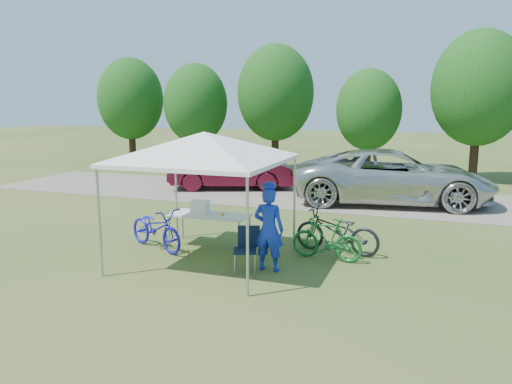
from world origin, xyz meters
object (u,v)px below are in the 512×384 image
(folding_chair, at_px, (247,244))
(bike_dark, at_px, (337,231))
(minivan, at_px, (393,177))
(cooler, at_px, (200,207))
(cyclist, at_px, (269,229))
(bike_blue, at_px, (156,228))
(folding_table, at_px, (209,216))
(sedan, at_px, (231,168))
(bike_green, at_px, (327,239))

(folding_chair, xyz_separation_m, bike_dark, (1.49, 1.69, -0.01))
(minivan, bearing_deg, cooler, 141.46)
(cyclist, xyz_separation_m, bike_blue, (-2.88, 0.53, -0.35))
(folding_table, relative_size, minivan, 0.29)
(cyclist, height_order, sedan, cyclist)
(folding_table, height_order, cooler, cooler)
(cooler, xyz_separation_m, bike_blue, (-0.81, -0.63, -0.43))
(folding_chair, xyz_separation_m, sedan, (-3.93, 8.68, 0.29))
(folding_chair, height_order, bike_dark, bike_dark)
(bike_blue, height_order, bike_dark, bike_dark)
(bike_blue, height_order, bike_green, bike_blue)
(folding_table, distance_m, bike_blue, 1.24)
(bike_green, height_order, sedan, sedan)
(cyclist, bearing_deg, bike_blue, -9.76)
(bike_green, relative_size, sedan, 0.33)
(folding_table, distance_m, sedan, 7.83)
(folding_chair, height_order, bike_blue, bike_blue)
(cyclist, distance_m, minivan, 7.92)
(bike_green, bearing_deg, cooler, -85.01)
(bike_green, xyz_separation_m, sedan, (-5.30, 7.53, 0.34))
(folding_table, height_order, folding_chair, folding_chair)
(cooler, height_order, bike_dark, cooler)
(bike_green, bearing_deg, bike_dark, 175.33)
(folding_table, distance_m, bike_dark, 2.93)
(folding_table, relative_size, bike_green, 1.20)
(cooler, bearing_deg, folding_chair, -37.52)
(folding_chair, xyz_separation_m, cyclist, (0.43, 0.10, 0.32))
(bike_blue, bearing_deg, bike_green, -57.01)
(bike_blue, distance_m, bike_dark, 4.08)
(bike_green, distance_m, minivan, 6.74)
(cooler, relative_size, bike_blue, 0.22)
(bike_dark, bearing_deg, minivan, -178.21)
(cyclist, relative_size, bike_blue, 0.90)
(folding_table, relative_size, sedan, 0.39)
(folding_table, height_order, cyclist, cyclist)
(minivan, bearing_deg, sedan, 73.74)
(cyclist, bearing_deg, sedan, -62.40)
(cooler, height_order, cyclist, cyclist)
(cooler, relative_size, sedan, 0.09)
(cooler, distance_m, sedan, 7.76)
(cooler, bearing_deg, cyclist, -29.22)
(cyclist, relative_size, bike_dark, 0.87)
(folding_chair, xyz_separation_m, minivan, (2.18, 7.82, 0.39))
(folding_chair, bearing_deg, bike_blue, 145.61)
(bike_dark, xyz_separation_m, sedan, (-5.41, 6.99, 0.30))
(cooler, bearing_deg, minivan, 59.78)
(bike_green, height_order, minivan, minivan)
(bike_blue, bearing_deg, bike_dark, -49.66)
(folding_table, bearing_deg, bike_blue, -149.25)
(bike_blue, xyz_separation_m, minivan, (4.64, 7.19, 0.42))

